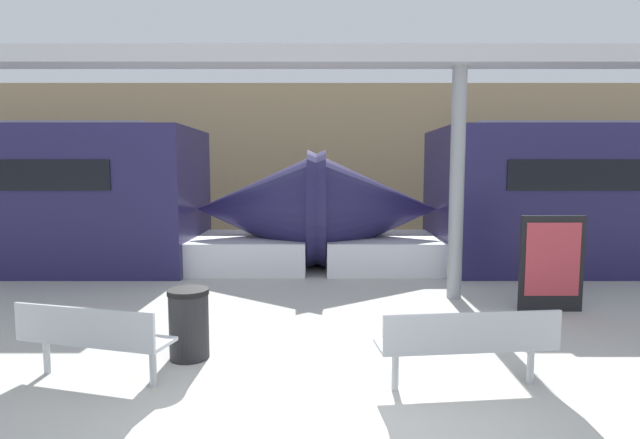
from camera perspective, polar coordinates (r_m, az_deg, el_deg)
name	(u,v)px	position (r m, az deg, el deg)	size (l,w,h in m)	color
ground_plane	(325,423)	(4.70, 0.60, -22.26)	(60.00, 60.00, 0.00)	#B2AFA8
station_wall	(322,160)	(16.67, 0.19, 6.79)	(56.00, 0.20, 5.00)	tan
bench_near	(468,341)	(5.31, 16.58, -13.12)	(1.82, 0.62, 0.83)	#ADB2B7
bench_far	(92,335)	(5.77, -24.61, -11.92)	(1.69, 0.85, 0.83)	#ADB2B7
trash_bin	(189,324)	(6.14, -14.72, -11.42)	(0.48, 0.48, 0.82)	black
poster_board	(552,263)	(8.53, 25.00, -4.56)	(0.99, 0.07, 1.50)	black
support_column_near	(457,184)	(8.74, 15.42, 3.91)	(0.24, 0.24, 3.91)	gray
canopy_beam	(461,57)	(8.93, 15.79, 17.47)	(28.00, 0.60, 0.28)	#B7B7BC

